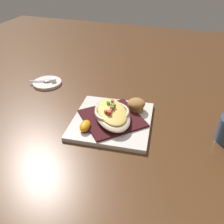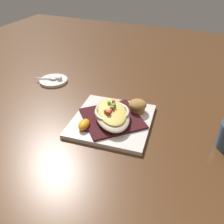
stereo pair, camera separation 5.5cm
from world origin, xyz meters
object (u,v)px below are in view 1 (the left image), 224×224
gratin_dish (112,113)px  spoon (46,81)px  creamer_cup_0 (53,80)px  orange_garnish (86,126)px  muffin (136,105)px  creamer_saucer (47,83)px  square_plate (112,121)px

gratin_dish → spoon: 0.42m
creamer_cup_0 → orange_garnish: bearing=-134.7°
muffin → creamer_cup_0: size_ratio=2.70×
muffin → creamer_cup_0: 0.43m
gratin_dish → creamer_cup_0: size_ratio=9.97×
creamer_saucer → creamer_cup_0: creamer_cup_0 is taller
orange_garnish → spoon: size_ratio=0.63×
spoon → creamer_cup_0: creamer_cup_0 is taller
gratin_dish → spoon: (0.18, 0.38, -0.02)m
spoon → creamer_cup_0: (0.01, -0.03, 0.00)m
square_plate → muffin: bearing=-39.5°
square_plate → muffin: 0.11m
orange_garnish → creamer_cup_0: 0.39m
muffin → creamer_saucer: size_ratio=0.50×
muffin → creamer_cup_0: bearing=74.6°
muffin → creamer_saucer: muffin is taller
muffin → creamer_saucer: (0.10, 0.44, -0.03)m
square_plate → creamer_cup_0: creamer_cup_0 is taller
gratin_dish → creamer_cup_0: gratin_dish is taller
gratin_dish → muffin: bearing=-39.5°
creamer_saucer → muffin: bearing=-103.2°
square_plate → creamer_cup_0: (0.19, 0.34, 0.01)m
muffin → spoon: muffin is taller
square_plate → gratin_dish: size_ratio=1.13×
orange_garnish → spoon: (0.27, 0.31, -0.01)m
spoon → creamer_cup_0: 0.03m
muffin → orange_garnish: bearing=141.0°
square_plate → gratin_dish: (0.00, 0.00, 0.03)m
spoon → creamer_saucer: bearing=-70.2°
square_plate → muffin: size_ratio=4.18×
spoon → square_plate: bearing=-115.9°
creamer_saucer → creamer_cup_0: 0.03m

